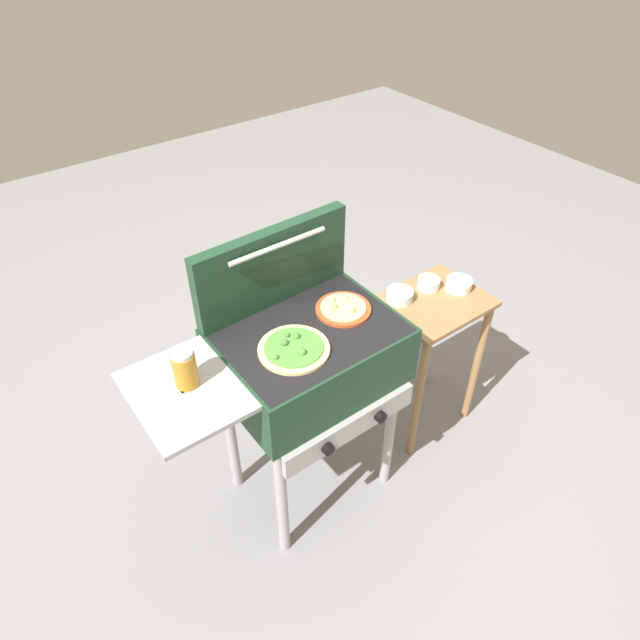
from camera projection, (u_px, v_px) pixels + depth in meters
name	position (u px, v px, depth m)	size (l,w,h in m)	color
ground_plane	(311.00, 480.00, 2.55)	(8.00, 8.00, 0.00)	gray
grill	(307.00, 362.00, 2.06)	(0.96, 0.53, 0.90)	#193823
grill_lid_open	(273.00, 266.00, 2.01)	(0.63, 0.09, 0.30)	#193823
pizza_veggie	(294.00, 348.00, 1.89)	(0.24, 0.24, 0.04)	#E0C17F
pizza_cheese	(343.00, 308.00, 2.05)	(0.20, 0.20, 0.04)	#C64723
sauce_jar	(185.00, 368.00, 1.73)	(0.08, 0.08, 0.14)	#B77A1E
prep_table	(429.00, 336.00, 2.52)	(0.44, 0.36, 0.73)	olive
topping_bowl_near	(400.00, 296.00, 2.38)	(0.11, 0.11, 0.04)	silver
topping_bowl_far	(459.00, 285.00, 2.44)	(0.11, 0.11, 0.04)	silver
topping_bowl_middle	(429.00, 283.00, 2.45)	(0.10, 0.10, 0.04)	silver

